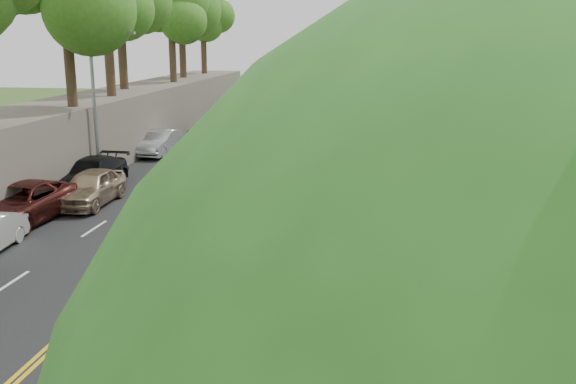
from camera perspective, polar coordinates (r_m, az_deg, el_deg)
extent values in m
plane|color=#33511E|center=(19.65, -5.26, -9.51)|extent=(140.00, 140.00, 0.00)
cube|color=black|center=(34.82, -7.76, 0.92)|extent=(11.20, 66.00, 0.04)
cube|color=gray|center=(33.41, 5.40, 0.44)|extent=(4.20, 66.00, 0.05)
cube|color=#A9E43C|center=(33.57, 1.50, 1.04)|extent=(0.42, 66.00, 0.60)
cube|color=#595147|center=(37.60, -19.79, 4.26)|extent=(5.00, 66.00, 4.00)
cube|color=slate|center=(33.13, 9.07, 1.94)|extent=(0.04, 66.00, 2.00)
cylinder|color=gray|center=(35.17, -16.81, 7.17)|extent=(0.18, 0.18, 8.00)
cylinder|color=gray|center=(34.50, -15.57, 13.55)|extent=(2.30, 0.13, 0.13)
cube|color=gray|center=(34.06, -13.87, 13.57)|extent=(0.50, 0.22, 0.14)
cylinder|color=gray|center=(16.11, -4.40, -8.75)|extent=(0.09, 0.09, 3.10)
cube|color=white|center=(15.72, -4.49, -5.42)|extent=(0.62, 0.04, 0.62)
cube|color=white|center=(15.97, -4.45, -7.79)|extent=(0.56, 0.04, 0.50)
cylinder|color=#C5590A|center=(37.77, 6.59, 2.68)|extent=(0.51, 0.51, 0.84)
cube|color=slate|center=(18.85, 7.58, -9.16)|extent=(1.33, 1.09, 0.79)
imported|color=#531D1A|center=(29.13, -22.64, -0.93)|extent=(3.07, 6.06, 1.64)
imported|color=black|center=(34.08, -17.10, 1.53)|extent=(2.34, 5.49, 1.58)
imported|color=tan|center=(31.01, -17.12, 0.40)|extent=(2.06, 4.88, 1.65)
imported|color=#ABAFB2|center=(42.80, -11.25, 4.33)|extent=(1.96, 4.94, 1.60)
imported|color=black|center=(48.52, -7.22, 5.47)|extent=(2.64, 5.11, 1.38)
imported|color=maroon|center=(56.15, -5.54, 6.69)|extent=(2.25, 5.00, 1.42)
imported|color=silver|center=(59.14, -4.19, 7.16)|extent=(2.27, 4.78, 1.58)
imported|color=yellow|center=(20.00, -1.54, -6.30)|extent=(0.82, 0.96, 1.67)
imported|color=white|center=(20.65, -0.23, -5.78)|extent=(0.56, 0.67, 1.56)
imported|color=black|center=(20.04, -2.52, -6.08)|extent=(0.86, 1.00, 1.79)
imported|color=#A05F34|center=(29.49, 2.79, 0.60)|extent=(0.88, 1.32, 1.90)
imported|color=black|center=(37.82, 6.31, 3.38)|extent=(1.05, 0.54, 1.73)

